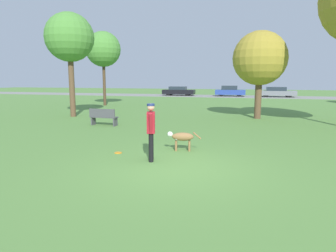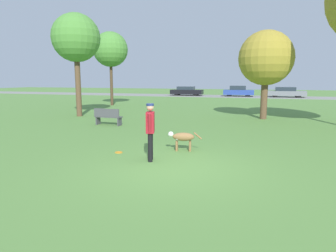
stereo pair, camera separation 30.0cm
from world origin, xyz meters
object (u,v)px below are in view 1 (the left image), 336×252
object	(u,v)px
parked_car_blue	(230,91)
park_bench	(103,117)
dog	(182,137)
frisbee	(118,153)
person	(151,127)
tree_mid_center	(260,59)
tree_near_left	(69,38)
parked_car_black	(179,91)
parked_car_grey	(277,92)
tree_far_left	(103,49)

from	to	relation	value
parked_car_blue	park_bench	bearing A→B (deg)	-100.61
dog	frisbee	xyz separation A→B (m)	(-1.83, -0.87, -0.42)
person	dog	world-z (taller)	person
person	tree_mid_center	distance (m)	11.01
frisbee	person	bearing A→B (deg)	-23.10
tree_near_left	park_bench	world-z (taller)	tree_near_left
dog	tree_mid_center	bearing A→B (deg)	-116.50
frisbee	parked_car_black	xyz separation A→B (m)	(-5.99, 31.99, 0.61)
tree_near_left	parked_car_grey	bearing A→B (deg)	61.18
tree_mid_center	parked_car_blue	bearing A→B (deg)	98.31
frisbee	tree_near_left	world-z (taller)	tree_near_left
person	parked_car_grey	distance (m)	32.99
tree_near_left	parked_car_blue	distance (m)	25.95
dog	parked_car_grey	world-z (taller)	parked_car_grey
dog	parked_car_black	xyz separation A→B (m)	(-7.82, 31.13, 0.19)
tree_far_left	frisbee	bearing A→B (deg)	-60.98
person	parked_car_black	xyz separation A→B (m)	(-7.28, 32.54, -0.34)
parked_car_blue	frisbee	bearing A→B (deg)	-93.84
tree_near_left	parked_car_grey	size ratio (longest dim) A/B	1.34
person	tree_far_left	world-z (taller)	tree_far_left
tree_near_left	park_bench	xyz separation A→B (m)	(3.51, -2.74, -4.22)
dog	parked_car_black	distance (m)	32.09
tree_mid_center	park_bench	bearing A→B (deg)	-146.38
parked_car_blue	parked_car_grey	xyz separation A→B (m)	(5.81, -0.14, -0.04)
tree_near_left	parked_car_blue	bearing A→B (deg)	72.78
parked_car_blue	dog	bearing A→B (deg)	-90.54
tree_near_left	parked_car_blue	size ratio (longest dim) A/B	1.56
frisbee	tree_near_left	bearing A→B (deg)	130.90
frisbee	tree_near_left	size ratio (longest dim) A/B	0.04
frisbee	parked_car_black	size ratio (longest dim) A/B	0.05
parked_car_black	park_bench	size ratio (longest dim) A/B	3.11
person	tree_far_left	bearing A→B (deg)	-165.67
tree_mid_center	tree_far_left	xyz separation A→B (m)	(-12.64, 5.36, 1.32)
dog	park_bench	world-z (taller)	park_bench
parked_car_grey	park_bench	distance (m)	28.84
parked_car_black	tree_near_left	bearing A→B (deg)	-93.16
parked_car_blue	parked_car_grey	distance (m)	5.81
person	park_bench	bearing A→B (deg)	-158.48
person	parked_car_black	distance (m)	33.35
tree_near_left	parked_car_blue	xyz separation A→B (m)	(7.59, 24.49, -3.99)
tree_near_left	parked_car_black	xyz separation A→B (m)	(0.61, 24.37, -4.05)
park_bench	parked_car_blue	bearing A→B (deg)	-95.81
tree_far_left	tree_mid_center	bearing A→B (deg)	-22.97
parked_car_blue	parked_car_black	bearing A→B (deg)	178.90
tree_mid_center	tree_near_left	bearing A→B (deg)	-168.82
tree_far_left	parked_car_blue	bearing A→B (deg)	61.09
parked_car_blue	tree_far_left	bearing A→B (deg)	-120.99
tree_mid_center	tree_far_left	size ratio (longest dim) A/B	0.80
parked_car_black	tree_mid_center	bearing A→B (deg)	-66.98
frisbee	parked_car_blue	distance (m)	32.14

